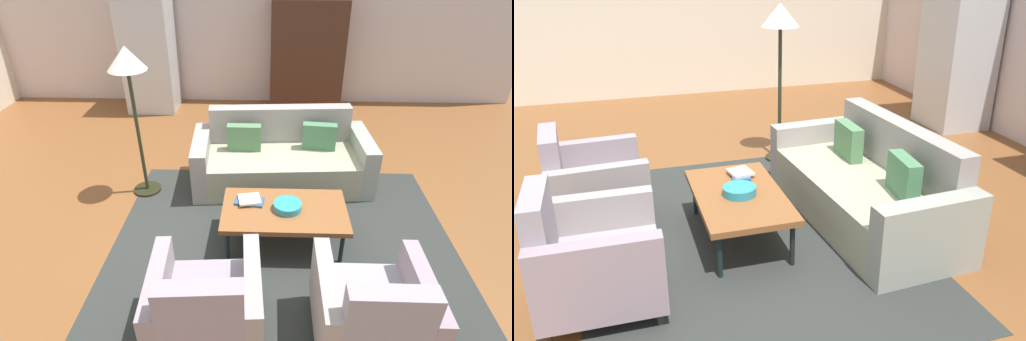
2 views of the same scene
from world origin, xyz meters
The scene contains 11 objects.
ground_plane centered at (0.00, 0.00, 0.00)m, with size 10.83×10.83×0.00m, color brown.
wall_left centered at (-4.51, 0.00, 1.40)m, with size 0.12×7.32×2.80m, color beige.
area_rug centered at (0.37, -0.22, 0.00)m, with size 3.40×2.60×0.01m, color #2D2F2D.
couch centered at (0.37, 0.91, 0.29)m, with size 2.16×1.04×0.86m.
coffee_table centered at (0.37, -0.27, 0.37)m, with size 1.20×0.70×0.41m.
armchair_left centered at (-0.22, -1.44, 0.34)m, with size 0.86×0.86×0.88m.
armchair_right centered at (0.97, -1.44, 0.34)m, with size 0.80×0.80×0.88m.
fruit_bowl centered at (0.40, -0.27, 0.44)m, with size 0.27×0.27×0.07m, color teal.
book_stack centered at (0.03, -0.17, 0.43)m, with size 0.30×0.22×0.05m.
refrigerator centered at (-1.79, 3.21, 0.93)m, with size 0.80×0.73×1.85m.
floor_lamp centered at (-1.24, 0.60, 1.44)m, with size 0.40×0.40×1.72m.
Camera 2 is at (4.21, -1.18, 2.26)m, focal length 37.63 mm.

